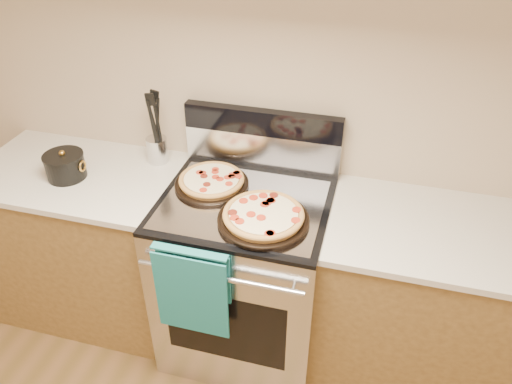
% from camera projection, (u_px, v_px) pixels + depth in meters
% --- Properties ---
extents(wall_back, '(4.00, 0.00, 4.00)m').
position_uv_depth(wall_back, '(265.00, 81.00, 2.26)').
color(wall_back, tan).
rests_on(wall_back, ground).
extents(range_body, '(0.76, 0.68, 0.90)m').
position_uv_depth(range_body, '(246.00, 277.00, 2.50)').
color(range_body, '#B7B7BC').
rests_on(range_body, ground).
extents(oven_window, '(0.56, 0.01, 0.40)m').
position_uv_depth(oven_window, '(225.00, 328.00, 2.23)').
color(oven_window, black).
rests_on(oven_window, range_body).
extents(cooktop, '(0.76, 0.68, 0.02)m').
position_uv_depth(cooktop, '(245.00, 203.00, 2.24)').
color(cooktop, black).
rests_on(cooktop, range_body).
extents(backsplash_lower, '(0.76, 0.06, 0.18)m').
position_uv_depth(backsplash_lower, '(262.00, 150.00, 2.42)').
color(backsplash_lower, silver).
rests_on(backsplash_lower, cooktop).
extents(backsplash_upper, '(0.76, 0.06, 0.12)m').
position_uv_depth(backsplash_upper, '(263.00, 122.00, 2.34)').
color(backsplash_upper, black).
rests_on(backsplash_upper, backsplash_lower).
extents(oven_handle, '(0.70, 0.03, 0.03)m').
position_uv_depth(oven_handle, '(219.00, 278.00, 2.00)').
color(oven_handle, silver).
rests_on(oven_handle, range_body).
extents(dish_towel, '(0.32, 0.05, 0.42)m').
position_uv_depth(dish_towel, '(193.00, 290.00, 2.08)').
color(dish_towel, '#1A6B86').
rests_on(dish_towel, oven_handle).
extents(foil_sheet, '(0.70, 0.55, 0.01)m').
position_uv_depth(foil_sheet, '(243.00, 204.00, 2.20)').
color(foil_sheet, gray).
rests_on(foil_sheet, cooktop).
extents(cabinet_left, '(1.00, 0.62, 0.88)m').
position_uv_depth(cabinet_left, '(93.00, 244.00, 2.72)').
color(cabinet_left, brown).
rests_on(cabinet_left, ground).
extents(countertop_left, '(1.02, 0.64, 0.03)m').
position_uv_depth(countertop_left, '(75.00, 174.00, 2.46)').
color(countertop_left, beige).
rests_on(countertop_left, cabinet_left).
extents(cabinet_right, '(1.00, 0.62, 0.88)m').
position_uv_depth(cabinet_right, '(428.00, 309.00, 2.34)').
color(cabinet_right, brown).
rests_on(cabinet_right, ground).
extents(countertop_right, '(1.02, 0.64, 0.03)m').
position_uv_depth(countertop_right, '(449.00, 234.00, 2.08)').
color(countertop_right, beige).
rests_on(countertop_right, cabinet_right).
extents(pepperoni_pizza_back, '(0.44, 0.44, 0.05)m').
position_uv_depth(pepperoni_pizza_back, '(212.00, 181.00, 2.31)').
color(pepperoni_pizza_back, '#A76F33').
rests_on(pepperoni_pizza_back, foil_sheet).
extents(pepperoni_pizza_front, '(0.39, 0.39, 0.05)m').
position_uv_depth(pepperoni_pizza_front, '(263.00, 217.00, 2.08)').
color(pepperoni_pizza_front, '#A76F33').
rests_on(pepperoni_pizza_front, foil_sheet).
extents(utensil_crock, '(0.11, 0.11, 0.13)m').
position_uv_depth(utensil_crock, '(157.00, 150.00, 2.50)').
color(utensil_crock, silver).
rests_on(utensil_crock, countertop_left).
extents(saucepan, '(0.19, 0.19, 0.11)m').
position_uv_depth(saucepan, '(65.00, 167.00, 2.38)').
color(saucepan, black).
rests_on(saucepan, countertop_left).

